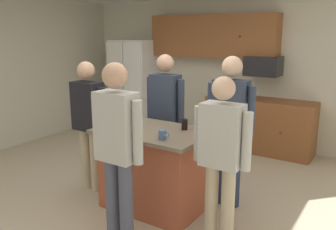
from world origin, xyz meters
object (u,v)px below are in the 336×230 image
(microwave_over_range, at_px, (263,66))
(person_host_foreground, at_px, (88,118))
(person_guest_right, at_px, (230,121))
(kitchen_island, at_px, (154,169))
(glass_pilsner, at_px, (137,118))
(mug_ceramic_white, at_px, (132,117))
(person_guest_left, at_px, (165,110))
(person_guest_by_door, at_px, (221,151))
(glass_stout_tall, at_px, (112,121))
(person_elder_center, at_px, (117,143))
(glass_short_whisky, at_px, (129,122))
(mug_blue_stoneware, at_px, (163,135))
(refrigerator, at_px, (135,86))
(tumbler_amber, at_px, (185,124))

(microwave_over_range, distance_m, person_host_foreground, 3.06)
(microwave_over_range, relative_size, person_guest_right, 0.32)
(kitchen_island, distance_m, person_guest_right, 1.02)
(glass_pilsner, bearing_deg, person_guest_right, 24.46)
(mug_ceramic_white, bearing_deg, glass_pilsner, -24.49)
(person_guest_left, distance_m, mug_ceramic_white, 0.57)
(person_guest_by_door, distance_m, glass_pilsner, 1.27)
(kitchen_island, xyz_separation_m, person_guest_left, (-0.32, 0.72, 0.52))
(kitchen_island, relative_size, glass_stout_tall, 8.06)
(person_elder_center, distance_m, mug_ceramic_white, 1.09)
(kitchen_island, bearing_deg, person_guest_left, 113.82)
(person_guest_right, distance_m, glass_pilsner, 1.07)
(glass_short_whisky, bearing_deg, mug_blue_stoneware, -16.06)
(refrigerator, xyz_separation_m, glass_pilsner, (1.98, -2.47, 0.09))
(person_guest_left, xyz_separation_m, glass_pilsner, (0.02, -0.62, 0.01))
(glass_pilsner, distance_m, glass_short_whisky, 0.18)
(glass_pilsner, distance_m, tumbler_amber, 0.59)
(person_elder_center, height_order, glass_short_whisky, person_elder_center)
(refrigerator, bearing_deg, glass_pilsner, -51.28)
(refrigerator, xyz_separation_m, tumbler_amber, (2.57, -2.37, 0.08))
(person_guest_left, height_order, mug_ceramic_white, person_guest_left)
(person_elder_center, xyz_separation_m, person_guest_left, (-0.45, 1.48, -0.02))
(person_guest_right, bearing_deg, glass_stout_tall, -5.42)
(kitchen_island, bearing_deg, tumbler_amber, 34.24)
(person_guest_right, xyz_separation_m, tumbler_amber, (-0.39, -0.35, -0.02))
(person_guest_by_door, bearing_deg, mug_blue_stoneware, 15.31)
(person_guest_right, bearing_deg, microwave_over_range, -119.43)
(person_host_foreground, relative_size, mug_ceramic_white, 12.48)
(kitchen_island, distance_m, mug_blue_stoneware, 0.64)
(mug_ceramic_white, bearing_deg, mug_blue_stoneware, -29.32)
(glass_short_whisky, relative_size, tumbler_amber, 1.08)
(mug_blue_stoneware, bearing_deg, person_guest_by_door, 1.83)
(person_elder_center, bearing_deg, person_guest_right, -32.74)
(person_guest_right, distance_m, glass_stout_tall, 1.33)
(glass_stout_tall, bearing_deg, person_guest_left, 82.67)
(refrigerator, bearing_deg, glass_stout_tall, -56.26)
(person_guest_by_door, relative_size, tumbler_amber, 13.51)
(person_host_foreground, bearing_deg, kitchen_island, 0.00)
(glass_stout_tall, bearing_deg, mug_ceramic_white, 90.54)
(person_elder_center, distance_m, person_guest_left, 1.55)
(person_guest_left, relative_size, mug_ceramic_white, 13.00)
(kitchen_island, bearing_deg, mug_ceramic_white, 159.36)
(kitchen_island, height_order, person_elder_center, person_elder_center)
(refrigerator, relative_size, glass_pilsner, 12.75)
(person_guest_by_door, relative_size, person_elder_center, 0.93)
(glass_short_whisky, bearing_deg, refrigerator, 126.98)
(person_host_foreground, relative_size, glass_stout_tall, 10.77)
(person_guest_by_door, height_order, mug_blue_stoneware, person_guest_by_door)
(tumbler_amber, bearing_deg, person_elder_center, -99.09)
(mug_blue_stoneware, relative_size, glass_short_whisky, 0.94)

